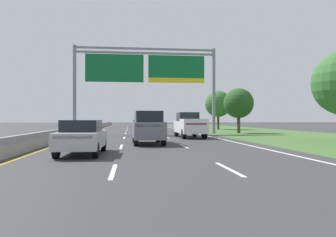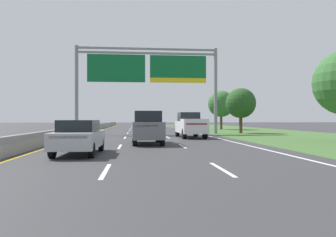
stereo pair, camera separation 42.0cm
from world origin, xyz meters
The scene contains 11 objects.
ground_plane centered at (0.00, 35.00, 0.00)m, with size 220.00×220.00×0.00m, color #333335.
lane_striping centered at (0.00, 34.54, 0.00)m, with size 11.96×106.00×0.01m.
grass_verge_right centered at (13.95, 35.00, 0.01)m, with size 14.00×110.00×0.02m, color #3D602D.
median_barrier_concrete centered at (-6.60, 35.00, 0.35)m, with size 0.60×110.00×0.85m.
overhead_sign_gantry centered at (0.30, 34.70, 6.56)m, with size 15.06×0.42×9.25m.
pickup_truck_white centered at (3.77, 28.16, 1.07)m, with size 2.12×5.44×2.20m.
car_blue_centre_lane_suv centered at (0.15, 51.98, 1.10)m, with size 2.02×4.75×2.11m.
car_silver_left_lane_sedan centered at (-3.51, 15.50, 0.82)m, with size 1.94×4.45×1.57m.
car_grey_centre_lane_suv centered at (-0.19, 21.30, 1.10)m, with size 1.99×4.74×2.11m.
roadside_tree_mid centered at (10.78, 35.83, 3.37)m, with size 3.37×3.37×5.07m.
roadside_tree_far centered at (11.86, 48.36, 3.88)m, with size 3.97×3.97×5.88m.
Camera 1 is at (-1.32, 0.23, 1.63)m, focal length 34.97 mm.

